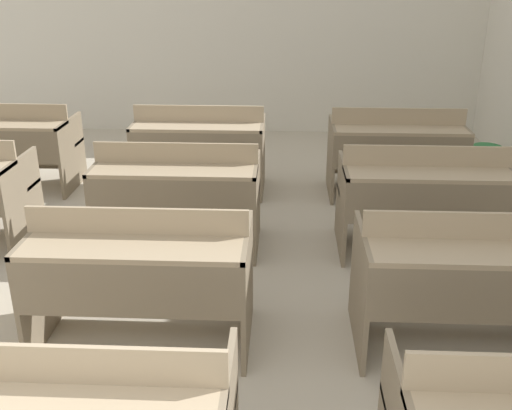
{
  "coord_description": "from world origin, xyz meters",
  "views": [
    {
      "loc": [
        0.93,
        -0.35,
        2.08
      ],
      "look_at": [
        0.77,
        2.95,
        0.74
      ],
      "focal_mm": 42.0,
      "sensor_mm": 36.0,
      "label": 1
    }
  ],
  "objects_px": {
    "bench_second_center": "(141,272)",
    "bench_third_center": "(178,192)",
    "bench_back_right": "(396,149)",
    "bench_third_right": "(423,196)",
    "bench_back_left": "(8,143)",
    "wastepaper_bin": "(485,161)",
    "bench_second_right": "(471,277)",
    "bench_back_center": "(200,145)"
  },
  "relations": [
    {
      "from": "bench_third_right",
      "to": "bench_back_left",
      "type": "relative_size",
      "value": 1.0
    },
    {
      "from": "bench_back_left",
      "to": "bench_back_center",
      "type": "relative_size",
      "value": 1.0
    },
    {
      "from": "bench_third_center",
      "to": "bench_back_center",
      "type": "xyz_separation_m",
      "value": [
        -0.0,
        1.26,
        0.0
      ]
    },
    {
      "from": "bench_second_right",
      "to": "bench_back_center",
      "type": "distance_m",
      "value": 3.12
    },
    {
      "from": "bench_back_center",
      "to": "bench_second_center",
      "type": "bearing_deg",
      "value": -89.7
    },
    {
      "from": "bench_back_right",
      "to": "wastepaper_bin",
      "type": "height_order",
      "value": "bench_back_right"
    },
    {
      "from": "bench_second_right",
      "to": "bench_back_right",
      "type": "relative_size",
      "value": 1.0
    },
    {
      "from": "bench_third_right",
      "to": "bench_third_center",
      "type": "bearing_deg",
      "value": -179.62
    },
    {
      "from": "bench_back_left",
      "to": "bench_second_right",
      "type": "bearing_deg",
      "value": -33.81
    },
    {
      "from": "bench_third_center",
      "to": "bench_third_right",
      "type": "relative_size",
      "value": 1.0
    },
    {
      "from": "bench_back_center",
      "to": "wastepaper_bin",
      "type": "relative_size",
      "value": 3.83
    },
    {
      "from": "bench_third_right",
      "to": "bench_back_center",
      "type": "relative_size",
      "value": 1.0
    },
    {
      "from": "bench_second_center",
      "to": "bench_second_right",
      "type": "relative_size",
      "value": 1.0
    },
    {
      "from": "bench_second_center",
      "to": "bench_third_center",
      "type": "distance_m",
      "value": 1.27
    },
    {
      "from": "bench_third_center",
      "to": "bench_back_left",
      "type": "xyz_separation_m",
      "value": [
        -1.87,
        1.25,
        0.0
      ]
    },
    {
      "from": "bench_second_center",
      "to": "bench_back_right",
      "type": "distance_m",
      "value": 3.12
    },
    {
      "from": "bench_third_center",
      "to": "bench_back_right",
      "type": "bearing_deg",
      "value": 33.72
    },
    {
      "from": "bench_third_center",
      "to": "bench_back_right",
      "type": "relative_size",
      "value": 1.0
    },
    {
      "from": "bench_third_right",
      "to": "bench_back_right",
      "type": "distance_m",
      "value": 1.23
    },
    {
      "from": "wastepaper_bin",
      "to": "bench_back_right",
      "type": "bearing_deg",
      "value": -149.34
    },
    {
      "from": "bench_third_center",
      "to": "bench_back_left",
      "type": "distance_m",
      "value": 2.25
    },
    {
      "from": "bench_second_right",
      "to": "bench_third_center",
      "type": "distance_m",
      "value": 2.23
    },
    {
      "from": "bench_third_right",
      "to": "bench_back_right",
      "type": "xyz_separation_m",
      "value": [
        0.0,
        1.23,
        0.0
      ]
    },
    {
      "from": "bench_back_center",
      "to": "wastepaper_bin",
      "type": "bearing_deg",
      "value": 11.75
    },
    {
      "from": "bench_back_center",
      "to": "bench_back_left",
      "type": "bearing_deg",
      "value": -179.58
    },
    {
      "from": "bench_back_left",
      "to": "wastepaper_bin",
      "type": "bearing_deg",
      "value": 7.4
    },
    {
      "from": "bench_second_center",
      "to": "bench_third_right",
      "type": "relative_size",
      "value": 1.0
    },
    {
      "from": "bench_third_center",
      "to": "bench_back_center",
      "type": "height_order",
      "value": "same"
    },
    {
      "from": "bench_third_center",
      "to": "bench_second_center",
      "type": "bearing_deg",
      "value": -89.61
    },
    {
      "from": "bench_second_center",
      "to": "bench_back_center",
      "type": "distance_m",
      "value": 2.53
    },
    {
      "from": "bench_second_center",
      "to": "bench_back_left",
      "type": "relative_size",
      "value": 1.0
    },
    {
      "from": "bench_second_right",
      "to": "bench_back_right",
      "type": "distance_m",
      "value": 2.48
    },
    {
      "from": "bench_third_center",
      "to": "bench_back_left",
      "type": "relative_size",
      "value": 1.0
    },
    {
      "from": "wastepaper_bin",
      "to": "bench_second_center",
      "type": "bearing_deg",
      "value": -132.78
    },
    {
      "from": "bench_third_right",
      "to": "bench_back_left",
      "type": "bearing_deg",
      "value": 161.67
    },
    {
      "from": "bench_second_center",
      "to": "bench_second_right",
      "type": "height_order",
      "value": "same"
    },
    {
      "from": "bench_second_right",
      "to": "wastepaper_bin",
      "type": "xyz_separation_m",
      "value": [
        1.06,
        3.11,
        -0.3
      ]
    },
    {
      "from": "bench_third_center",
      "to": "wastepaper_bin",
      "type": "bearing_deg",
      "value": 32.63
    },
    {
      "from": "bench_second_center",
      "to": "bench_back_right",
      "type": "bearing_deg",
      "value": 53.69
    },
    {
      "from": "bench_second_center",
      "to": "bench_back_right",
      "type": "xyz_separation_m",
      "value": [
        1.85,
        2.51,
        0.0
      ]
    },
    {
      "from": "bench_second_right",
      "to": "bench_back_right",
      "type": "xyz_separation_m",
      "value": [
        0.0,
        2.48,
        0.0
      ]
    },
    {
      "from": "bench_third_center",
      "to": "bench_back_center",
      "type": "distance_m",
      "value": 1.26
    }
  ]
}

